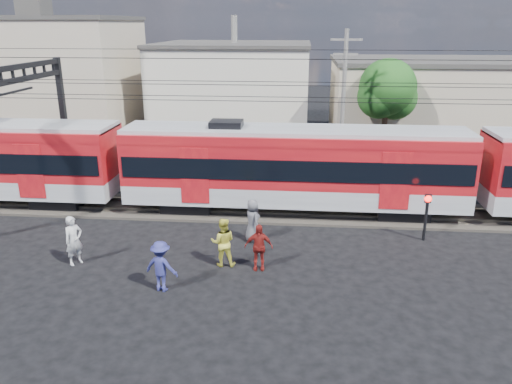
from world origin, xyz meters
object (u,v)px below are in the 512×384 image
pedestrian_a (74,240)px  pedestrian_c (161,266)px  commuter_train (299,165)px  crossing_signal (427,209)px

pedestrian_a → pedestrian_c: size_ratio=1.06×
commuter_train → pedestrian_c: bearing=-120.0°
commuter_train → pedestrian_a: (-8.41, -6.21, -1.44)m
commuter_train → pedestrian_c: size_ratio=27.60×
commuter_train → crossing_signal: (5.40, -2.76, -0.97)m
pedestrian_a → commuter_train: bearing=-17.4°
commuter_train → pedestrian_c: (-4.56, -7.88, -1.49)m
pedestrian_c → crossing_signal: bearing=-139.2°
pedestrian_c → pedestrian_a: bearing=-9.9°
pedestrian_a → pedestrian_c: 4.20m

